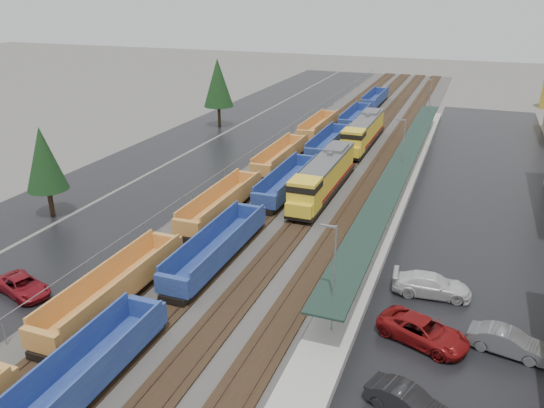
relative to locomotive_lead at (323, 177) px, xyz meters
The scene contains 18 objects.
ballast_strip 15.88m from the locomotive_lead, 97.31° to the left, with size 20.00×160.00×0.08m, color #302D2B.
trackbed 15.87m from the locomotive_lead, 97.31° to the left, with size 14.60×160.00×0.22m.
west_parking_lot 23.18m from the locomotive_lead, 137.46° to the left, with size 10.00×160.00×0.02m, color black.
west_road 31.26m from the locomotive_lead, 149.98° to the left, with size 9.00×160.00×0.02m, color black.
east_commuter_lot 18.04m from the locomotive_lead, 18.23° to the left, with size 16.00×100.00×0.02m, color black.
station_platform 9.49m from the locomotive_lead, 36.79° to the left, with size 3.00×80.00×8.00m.
chainlink_fence 18.16m from the locomotive_lead, 129.32° to the left, with size 0.08×160.04×2.02m.
tree_west_near 28.21m from the locomotive_lead, 149.04° to the right, with size 3.96×3.96×9.00m.
tree_west_far 36.11m from the locomotive_lead, 134.32° to the left, with size 4.84×4.84×11.00m.
locomotive_lead is the anchor object (origin of this frame).
locomotive_trail 21.00m from the locomotive_lead, 90.00° to the left, with size 2.82×18.58×4.21m.
well_string_yellow 18.93m from the locomotive_lead, 115.04° to the right, with size 2.71×101.66×2.40m.
well_string_blue 4.14m from the locomotive_lead, behind, with size 2.76×119.39×2.45m.
parked_car_west_c 31.19m from the locomotive_lead, 119.10° to the right, with size 4.91×2.26×1.36m, color maroon.
parked_car_east_a 32.07m from the locomotive_lead, 66.16° to the right, with size 4.58×1.60×1.51m, color black.
parked_car_east_b 26.16m from the locomotive_lead, 60.07° to the right, with size 5.79×2.67×1.61m, color maroon.
parked_car_east_c 21.11m from the locomotive_lead, 51.91° to the right, with size 5.63×2.29×1.64m, color silver.
parked_car_east_e 28.40m from the locomotive_lead, 50.51° to the right, with size 4.73×1.65×1.56m, color #595A5E.
Camera 1 is at (16.09, -7.96, 20.83)m, focal length 35.00 mm.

